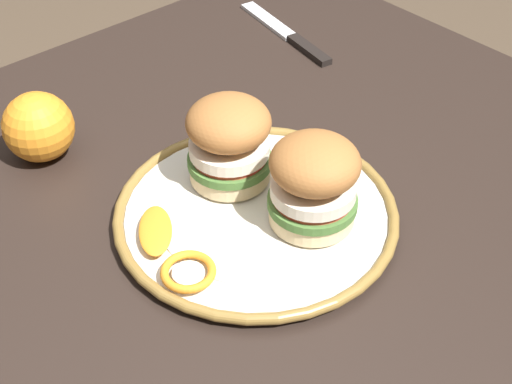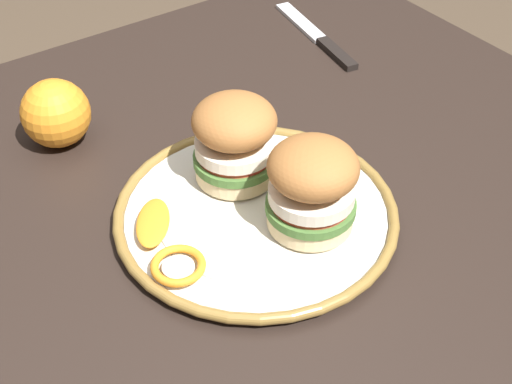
{
  "view_description": "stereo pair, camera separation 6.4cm",
  "coord_description": "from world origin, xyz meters",
  "px_view_note": "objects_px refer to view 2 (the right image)",
  "views": [
    {
      "loc": [
        -0.31,
        -0.39,
        1.26
      ],
      "look_at": [
        0.07,
        0.04,
        0.76
      ],
      "focal_mm": 50.44,
      "sensor_mm": 36.0,
      "label": 1
    },
    {
      "loc": [
        -0.26,
        -0.43,
        1.26
      ],
      "look_at": [
        0.07,
        0.04,
        0.76
      ],
      "focal_mm": 50.44,
      "sensor_mm": 36.0,
      "label": 2
    }
  ],
  "objects_px": {
    "sandwich_half_right": "(312,185)",
    "table_knife": "(320,40)",
    "sandwich_half_left": "(235,138)",
    "dining_table": "(224,326)",
    "dinner_plate": "(256,213)",
    "whole_orange": "(56,113)"
  },
  "relations": [
    {
      "from": "dining_table",
      "to": "dinner_plate",
      "type": "bearing_deg",
      "value": 29.16
    },
    {
      "from": "whole_orange",
      "to": "dining_table",
      "type": "bearing_deg",
      "value": -81.3
    },
    {
      "from": "sandwich_half_right",
      "to": "table_knife",
      "type": "height_order",
      "value": "sandwich_half_right"
    },
    {
      "from": "dining_table",
      "to": "sandwich_half_right",
      "type": "bearing_deg",
      "value": -6.42
    },
    {
      "from": "sandwich_half_left",
      "to": "whole_orange",
      "type": "height_order",
      "value": "sandwich_half_left"
    },
    {
      "from": "dining_table",
      "to": "sandwich_half_left",
      "type": "bearing_deg",
      "value": 49.64
    },
    {
      "from": "sandwich_half_left",
      "to": "table_knife",
      "type": "xyz_separation_m",
      "value": [
        0.29,
        0.21,
        -0.07
      ]
    },
    {
      "from": "whole_orange",
      "to": "table_knife",
      "type": "bearing_deg",
      "value": 1.4
    },
    {
      "from": "dinner_plate",
      "to": "sandwich_half_right",
      "type": "xyz_separation_m",
      "value": [
        0.03,
        -0.05,
        0.06
      ]
    },
    {
      "from": "sandwich_half_left",
      "to": "table_knife",
      "type": "bearing_deg",
      "value": 35.28
    },
    {
      "from": "table_knife",
      "to": "sandwich_half_right",
      "type": "bearing_deg",
      "value": -130.65
    },
    {
      "from": "dining_table",
      "to": "dinner_plate",
      "type": "relative_size",
      "value": 3.76
    },
    {
      "from": "dining_table",
      "to": "table_knife",
      "type": "distance_m",
      "value": 0.49
    },
    {
      "from": "dinner_plate",
      "to": "table_knife",
      "type": "height_order",
      "value": "dinner_plate"
    },
    {
      "from": "sandwich_half_left",
      "to": "sandwich_half_right",
      "type": "distance_m",
      "value": 0.11
    },
    {
      "from": "sandwich_half_left",
      "to": "sandwich_half_right",
      "type": "height_order",
      "value": "same"
    },
    {
      "from": "whole_orange",
      "to": "table_knife",
      "type": "relative_size",
      "value": 0.38
    },
    {
      "from": "dinner_plate",
      "to": "sandwich_half_right",
      "type": "bearing_deg",
      "value": -56.88
    },
    {
      "from": "sandwich_half_left",
      "to": "whole_orange",
      "type": "relative_size",
      "value": 1.28
    },
    {
      "from": "sandwich_half_left",
      "to": "sandwich_half_right",
      "type": "relative_size",
      "value": 1.08
    },
    {
      "from": "dinner_plate",
      "to": "sandwich_half_left",
      "type": "distance_m",
      "value": 0.08
    },
    {
      "from": "whole_orange",
      "to": "table_knife",
      "type": "xyz_separation_m",
      "value": [
        0.42,
        0.01,
        -0.04
      ]
    }
  ]
}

